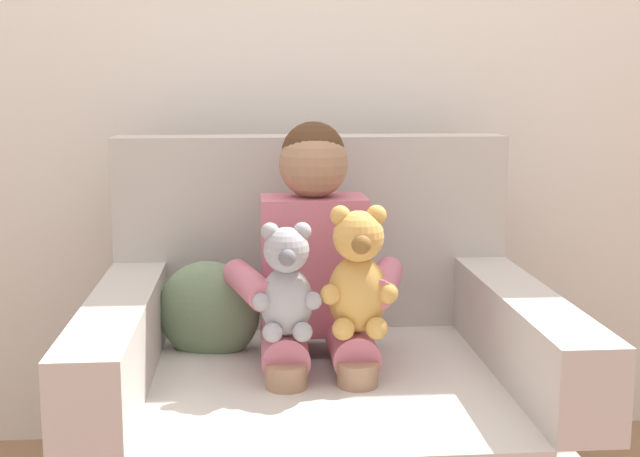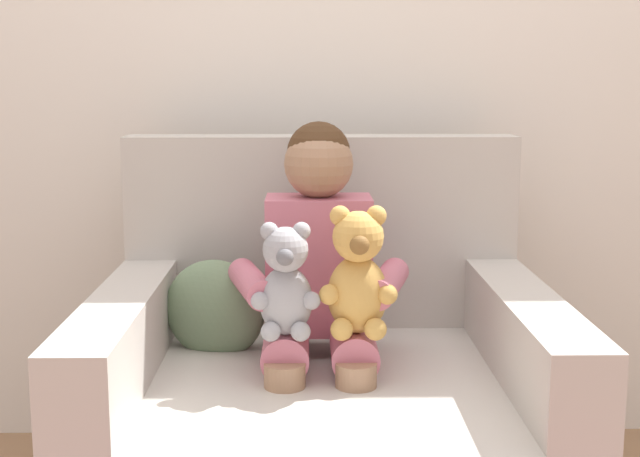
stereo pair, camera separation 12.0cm
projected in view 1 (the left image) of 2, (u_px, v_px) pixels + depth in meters
The scene contains 6 objects.
back_wall at pixel (304, 13), 2.59m from camera, with size 6.00×0.10×2.60m, color silver.
armchair at pixel (321, 413), 2.12m from camera, with size 1.07×0.98×0.95m.
seated_child at pixel (316, 276), 2.10m from camera, with size 0.45×0.39×0.82m.
plush_grey at pixel (287, 284), 1.93m from camera, with size 0.16×0.13×0.26m.
plush_honey at pixel (358, 275), 1.95m from camera, with size 0.18×0.14×0.30m.
throw_pillow at pixel (209, 311), 2.20m from camera, with size 0.26×0.12×0.26m, color slate.
Camera 1 is at (-0.16, -1.96, 1.10)m, focal length 48.77 mm.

